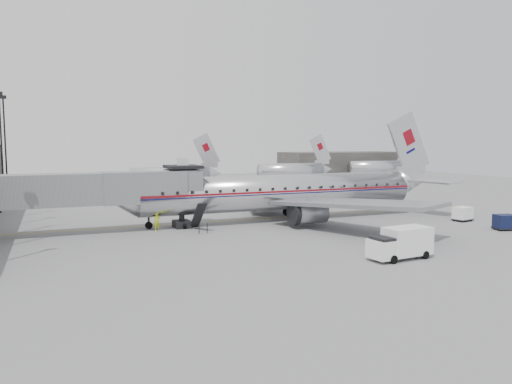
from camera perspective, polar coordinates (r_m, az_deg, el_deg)
ground at (r=51.45m, az=2.65°, el=-4.03°), size 160.00×160.00×0.00m
hangar at (r=125.16m, az=9.83°, el=3.15°), size 30.00×12.00×6.00m
apron_line at (r=58.07m, az=2.84°, el=-2.88°), size 60.00×0.15×0.01m
jet_bridge at (r=50.07m, az=-16.76°, el=0.28°), size 21.00×6.20×7.10m
distant_aircraft_near at (r=90.32m, az=-9.68°, el=1.94°), size 16.39×3.20×10.26m
distant_aircraft_mid at (r=102.81m, az=4.12°, el=2.48°), size 16.39×3.20×10.26m
distant_aircraft_far at (r=118.67m, az=13.70°, el=2.79°), size 16.39×3.20×10.26m
airliner at (r=55.90m, az=3.64°, el=0.02°), size 39.55×36.68×12.52m
service_van at (r=39.13m, az=16.20°, el=-5.58°), size 5.20×2.41×2.37m
baggage_cart_navy at (r=55.45m, az=26.54°, el=-3.07°), size 2.26×1.92×1.54m
baggage_cart_white at (r=59.63m, az=22.54°, el=-2.29°), size 2.22×1.84×1.56m
ramp_worker at (r=50.22m, az=-11.24°, el=-3.31°), size 0.81×0.70×1.86m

